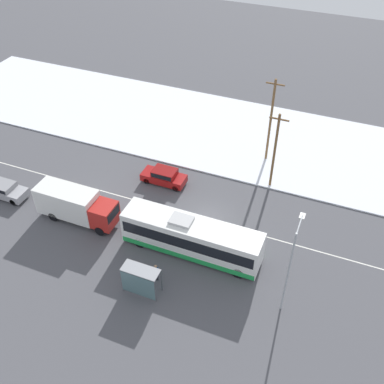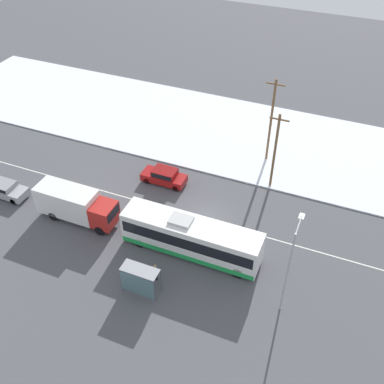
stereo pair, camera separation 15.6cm
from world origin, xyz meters
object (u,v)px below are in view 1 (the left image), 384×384
Objects in this scene: city_bus at (191,237)px; sedan_car at (164,176)px; box_truck at (75,204)px; streetlamp at (291,260)px; parked_car_near_truck at (4,189)px; utility_pole_roadside at (275,151)px; utility_pole_snowlot at (271,120)px; pedestrian_at_stop at (156,271)px; bus_shelter at (139,279)px.

sedan_car is (-5.98, 7.50, -0.81)m from city_bus.
box_truck is 0.94× the size of streetlamp.
utility_pole_roadside reaches higher than parked_car_near_truck.
utility_pole_snowlot reaches higher than city_bus.
sedan_car is 2.65× the size of pedestrian_at_stop.
box_truck reaches higher than parked_car_near_truck.
utility_pole_snowlot is at bearing 78.25° from bus_shelter.
streetlamp is at bearing -15.94° from city_bus.
box_truck is at bearing 149.99° from bus_shelter.
city_bus is at bearing 0.21° from parked_car_near_truck.
pedestrian_at_stop is at bearing 71.83° from bus_shelter.
pedestrian_at_stop is (-1.43, -3.81, -0.64)m from city_bus.
streetlamp reaches higher than sedan_car.
city_bus is 2.55× the size of parked_car_near_truck.
bus_shelter reaches higher than parked_car_near_truck.
pedestrian_at_stop is 0.21× the size of utility_pole_roadside.
city_bus is 7.01× the size of pedestrian_at_stop.
bus_shelter is at bearing -17.13° from parked_car_near_truck.
city_bus is 1.27× the size of utility_pole_snowlot.
streetlamp is at bearing 8.43° from pedestrian_at_stop.
bus_shelter is at bearing -101.75° from utility_pole_snowlot.
pedestrian_at_stop is at bearing -11.81° from parked_car_near_truck.
sedan_car is 0.96× the size of parked_car_near_truck.
streetlamp is (9.72, 1.44, 3.89)m from pedestrian_at_stop.
sedan_car is 11.97m from utility_pole_snowlot.
city_bus is 9.21m from streetlamp.
sedan_car is 12.19m from pedestrian_at_stop.
utility_pole_snowlot is (13.35, 15.36, 3.07)m from box_truck.
sedan_car is at bearing 128.56° from city_bus.
utility_pole_snowlot reaches higher than pedestrian_at_stop.
parked_car_near_truck is at bearing 29.58° from sedan_car.
city_bus is 2.64× the size of sedan_car.
box_truck is 20.58m from utility_pole_snowlot.
bus_shelter is (-0.53, -1.61, 0.66)m from pedestrian_at_stop.
pedestrian_at_stop is (9.59, -3.63, -0.69)m from box_truck.
parked_car_near_truck is at bearing -179.79° from city_bus.
pedestrian_at_stop is 0.21× the size of streetlamp.
pedestrian_at_stop is at bearing -171.57° from streetlamp.
parked_car_near_truck is 18.27m from pedestrian_at_stop.
streetlamp is at bearing -71.65° from utility_pole_roadside.
streetlamp reaches higher than box_truck.
city_bus is 4.12m from pedestrian_at_stop.
city_bus is 19.33m from parked_car_near_truck.
sedan_car is at bearing -137.24° from utility_pole_snowlot.
pedestrian_at_stop is at bearing -109.75° from utility_pole_roadside.
utility_pole_snowlot is (-1.55, 4.22, 0.56)m from utility_pole_roadside.
city_bus is 11.02m from box_truck.
utility_pole_snowlot is (-5.97, 17.54, -0.13)m from streetlamp.
box_truck is 0.92× the size of utility_pole_roadside.
city_bus reaches higher than bus_shelter.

